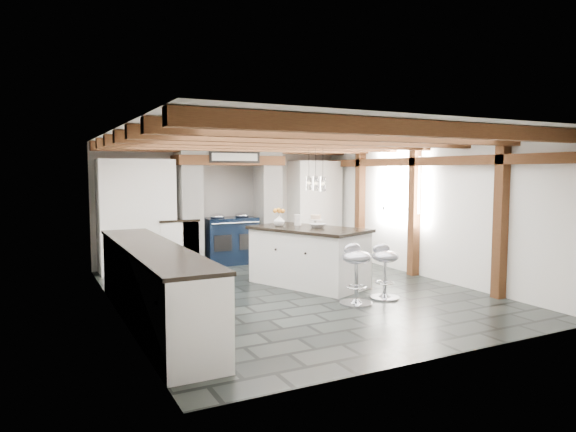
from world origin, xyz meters
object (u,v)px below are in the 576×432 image
bar_stool_near (385,265)px  bar_stool_far (356,267)px  range_cooker (230,240)px  kitchen_island (308,256)px

bar_stool_near → bar_stool_far: (-0.54, -0.08, 0.03)m
range_cooker → bar_stool_far: size_ratio=1.22×
range_cooker → bar_stool_near: (0.96, -3.58, 0.01)m
range_cooker → kitchen_island: (0.43, -2.33, 0.00)m
kitchen_island → bar_stool_far: (-0.01, -1.33, 0.04)m
range_cooker → bar_stool_near: 3.70m
kitchen_island → bar_stool_near: (0.53, -1.25, 0.01)m
kitchen_island → bar_stool_near: bearing=-89.5°
bar_stool_near → bar_stool_far: size_ratio=0.93×
kitchen_island → bar_stool_far: size_ratio=2.51×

